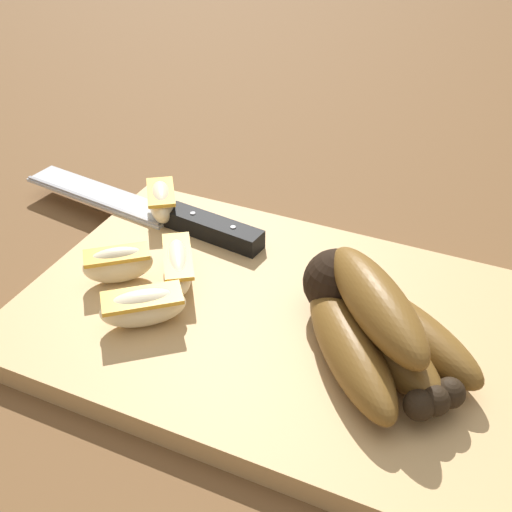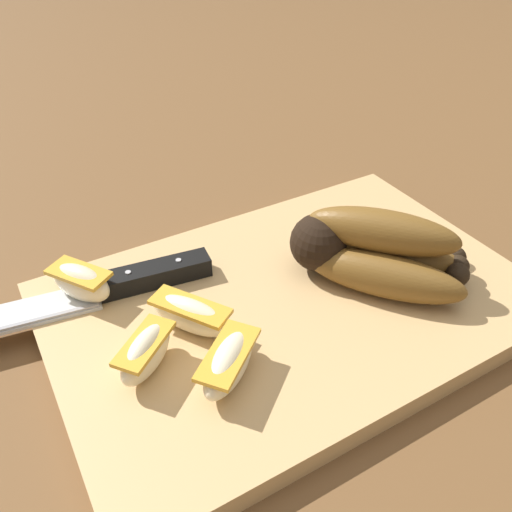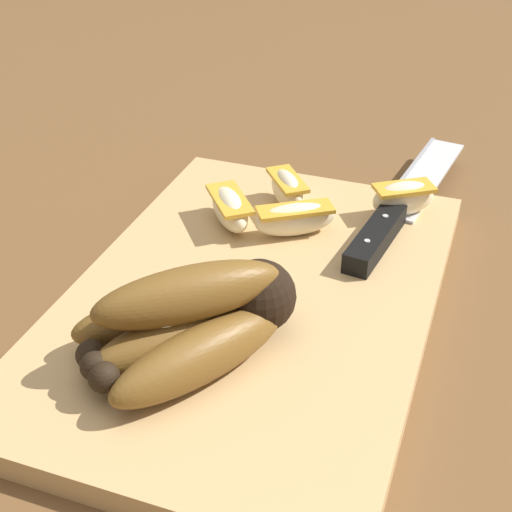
{
  "view_description": "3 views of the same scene",
  "coord_description": "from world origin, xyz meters",
  "px_view_note": "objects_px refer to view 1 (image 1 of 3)",
  "views": [
    {
      "loc": [
        0.12,
        -0.34,
        0.35
      ],
      "look_at": [
        -0.05,
        0.04,
        0.05
      ],
      "focal_mm": 44.98,
      "sensor_mm": 36.0,
      "label": 1
    },
    {
      "loc": [
        -0.22,
        -0.27,
        0.33
      ],
      "look_at": [
        -0.04,
        0.04,
        0.05
      ],
      "focal_mm": 37.28,
      "sensor_mm": 36.0,
      "label": 2
    },
    {
      "loc": [
        0.42,
        0.17,
        0.36
      ],
      "look_at": [
        -0.02,
        0.02,
        0.05
      ],
      "focal_mm": 51.92,
      "sensor_mm": 36.0,
      "label": 3
    }
  ],
  "objects_px": {
    "banana_bunch": "(373,324)",
    "apple_wedge_far": "(162,201)",
    "apple_wedge_extra": "(115,266)",
    "chefs_knife": "(171,216)",
    "apple_wedge_near": "(143,307)",
    "apple_wedge_middle": "(178,265)"
  },
  "relations": [
    {
      "from": "banana_bunch",
      "to": "chefs_knife",
      "type": "bearing_deg",
      "value": 157.17
    },
    {
      "from": "chefs_knife",
      "to": "apple_wedge_near",
      "type": "xyz_separation_m",
      "value": [
        0.05,
        -0.14,
        0.01
      ]
    },
    {
      "from": "apple_wedge_far",
      "to": "apple_wedge_extra",
      "type": "relative_size",
      "value": 1.04
    },
    {
      "from": "banana_bunch",
      "to": "apple_wedge_extra",
      "type": "bearing_deg",
      "value": -178.03
    },
    {
      "from": "chefs_knife",
      "to": "apple_wedge_extra",
      "type": "distance_m",
      "value": 0.1
    },
    {
      "from": "banana_bunch",
      "to": "chefs_knife",
      "type": "height_order",
      "value": "banana_bunch"
    },
    {
      "from": "chefs_knife",
      "to": "apple_wedge_far",
      "type": "distance_m",
      "value": 0.02
    },
    {
      "from": "chefs_knife",
      "to": "apple_wedge_near",
      "type": "bearing_deg",
      "value": -67.99
    },
    {
      "from": "banana_bunch",
      "to": "apple_wedge_near",
      "type": "relative_size",
      "value": 2.32
    },
    {
      "from": "banana_bunch",
      "to": "apple_wedge_far",
      "type": "bearing_deg",
      "value": 157.21
    },
    {
      "from": "banana_bunch",
      "to": "apple_wedge_middle",
      "type": "bearing_deg",
      "value": 174.05
    },
    {
      "from": "banana_bunch",
      "to": "apple_wedge_middle",
      "type": "distance_m",
      "value": 0.17
    },
    {
      "from": "banana_bunch",
      "to": "apple_wedge_far",
      "type": "relative_size",
      "value": 2.56
    },
    {
      "from": "chefs_knife",
      "to": "apple_wedge_far",
      "type": "bearing_deg",
      "value": 157.99
    },
    {
      "from": "apple_wedge_near",
      "to": "apple_wedge_middle",
      "type": "bearing_deg",
      "value": 92.72
    },
    {
      "from": "chefs_knife",
      "to": "apple_wedge_extra",
      "type": "height_order",
      "value": "apple_wedge_extra"
    },
    {
      "from": "apple_wedge_middle",
      "to": "banana_bunch",
      "type": "bearing_deg",
      "value": -5.95
    },
    {
      "from": "chefs_knife",
      "to": "apple_wedge_middle",
      "type": "relative_size",
      "value": 3.93
    },
    {
      "from": "apple_wedge_middle",
      "to": "apple_wedge_far",
      "type": "height_order",
      "value": "apple_wedge_far"
    },
    {
      "from": "apple_wedge_far",
      "to": "apple_wedge_extra",
      "type": "bearing_deg",
      "value": -79.65
    },
    {
      "from": "chefs_knife",
      "to": "apple_wedge_middle",
      "type": "height_order",
      "value": "apple_wedge_middle"
    },
    {
      "from": "chefs_knife",
      "to": "apple_wedge_near",
      "type": "relative_size",
      "value": 4.15
    }
  ]
}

